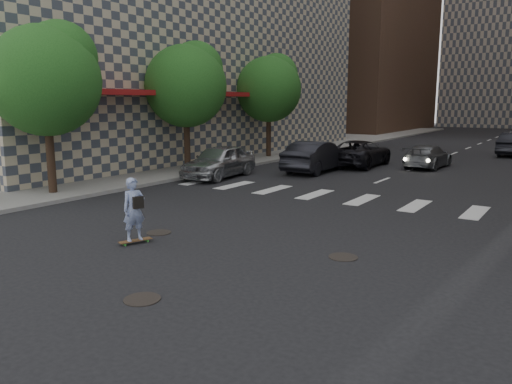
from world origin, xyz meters
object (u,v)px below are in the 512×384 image
tree_c (271,86)px  traffic_car_b (428,156)px  tree_a (49,76)px  traffic_car_a (316,156)px  traffic_car_c (359,153)px  silver_sedan (219,161)px  tree_b (188,82)px  skateboarder (134,209)px

tree_c → traffic_car_b: bearing=4.6°
tree_a → tree_c: same height
traffic_car_a → traffic_car_c: traffic_car_a is taller
silver_sedan → traffic_car_a: size_ratio=0.95×
tree_a → traffic_car_b: tree_a is taller
silver_sedan → traffic_car_b: (7.50, 9.45, -0.17)m
tree_a → tree_c: size_ratio=1.00×
traffic_car_a → traffic_car_b: traffic_car_a is taller
tree_c → silver_sedan: size_ratio=1.40×
tree_a → tree_b: bearing=90.0°
silver_sedan → traffic_car_c: silver_sedan is taller
traffic_car_c → skateboarder: bearing=92.3°
silver_sedan → traffic_car_c: (4.01, 8.02, -0.06)m
tree_c → tree_b: bearing=-90.0°
tree_b → traffic_car_b: size_ratio=1.50×
tree_b → traffic_car_a: 7.70m
skateboarder → silver_sedan: skateboarder is taller
tree_b → traffic_car_b: 13.88m
tree_a → silver_sedan: 8.65m
tree_c → traffic_car_a: size_ratio=1.33×
tree_b → traffic_car_c: 10.55m
silver_sedan → traffic_car_b: silver_sedan is taller
skateboarder → traffic_car_b: (2.25, 19.85, -0.28)m
silver_sedan → traffic_car_a: traffic_car_a is taller
traffic_car_c → tree_b: bearing=47.2°
tree_a → traffic_car_b: bearing=59.4°
tree_b → tree_c: 8.00m
tree_b → traffic_car_c: tree_b is taller
traffic_car_a → traffic_car_c: (0.97, 3.58, -0.07)m
skateboarder → traffic_car_a: bearing=118.3°
silver_sedan → traffic_car_a: bearing=49.9°
tree_c → traffic_car_a: tree_c is taller
tree_c → tree_a: bearing=-90.0°
tree_b → traffic_car_b: bearing=41.5°
tree_c → traffic_car_c: 7.58m
tree_c → traffic_car_a: (5.50, -4.21, -3.83)m
tree_b → traffic_car_b: tree_b is taller
tree_a → tree_c: (0.00, 16.00, 0.00)m
skateboarder → tree_a: bearing=178.2°
tree_a → tree_b: 8.00m
tree_a → traffic_car_a: size_ratio=1.33×
skateboarder → traffic_car_a: 15.00m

